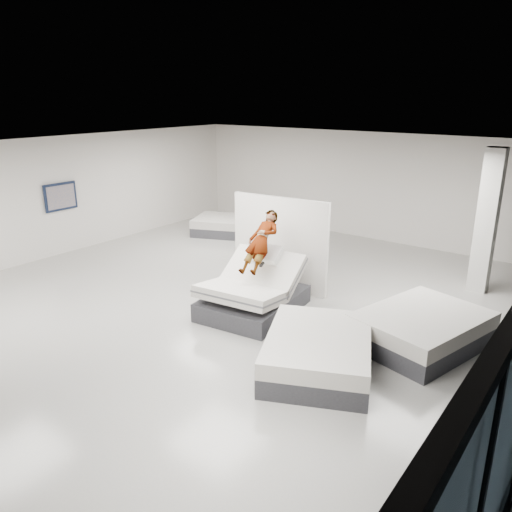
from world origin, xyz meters
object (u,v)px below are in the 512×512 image
wall_poster (61,197)px  flat_bed_right_near (318,352)px  remote (262,264)px  column (487,222)px  hero_bed (253,294)px  person (261,250)px  flat_bed_right_far (422,329)px  divider_panel (280,244)px  flat_bed_left_far (226,226)px

wall_poster → flat_bed_right_near: bearing=-7.6°
remote → wall_poster: bearing=173.1°
flat_bed_right_near → column: (1.18, 5.16, 1.30)m
hero_bed → person: size_ratio=1.50×
flat_bed_right_far → column: column is taller
hero_bed → wall_poster: wall_poster is taller
column → hero_bed: bearing=-129.9°
divider_panel → column: 4.55m
hero_bed → flat_bed_right_far: 3.31m
hero_bed → flat_bed_right_near: hero_bed is taller
remote → flat_bed_right_near: size_ratio=0.05×
flat_bed_right_far → flat_bed_left_far: bearing=154.5°
person → flat_bed_right_near: 2.81m
hero_bed → column: bearing=50.1°
column → flat_bed_left_far: bearing=178.4°
flat_bed_right_far → column: bearing=87.9°
remote → column: column is taller
flat_bed_left_far → flat_bed_right_near: bearing=-39.8°
flat_bed_right_near → wall_poster: size_ratio=2.78×
person → column: size_ratio=0.48×
person → flat_bed_left_far: (-4.24, 3.93, -0.97)m
remote → flat_bed_right_near: bearing=-36.6°
remote → column: 5.14m
flat_bed_left_far → wall_poster: size_ratio=2.47×
hero_bed → wall_poster: size_ratio=2.41×
hero_bed → divider_panel: bearing=102.9°
flat_bed_right_near → wall_poster: wall_poster is taller
person → divider_panel: size_ratio=0.65×
person → flat_bed_right_far: (3.28, 0.34, -0.93)m
person → flat_bed_left_far: person is taller
person → wall_poster: 6.55m
hero_bed → flat_bed_left_far: bearing=135.3°
divider_panel → column: column is taller
wall_poster → column: bearing=21.9°
flat_bed_right_near → flat_bed_left_far: flat_bed_right_near is taller
remote → flat_bed_right_far: size_ratio=0.05×
flat_bed_left_far → column: column is taller
remote → flat_bed_right_near: 2.39m
wall_poster → hero_bed: bearing=-0.2°
wall_poster → flat_bed_right_far: bearing=3.7°
flat_bed_right_near → wall_poster: 8.92m
person → flat_bed_left_far: 5.86m
hero_bed → person: person is taller
remote → hero_bed: bearing=171.0°
divider_panel → flat_bed_left_far: (-3.96, 2.83, -0.79)m
flat_bed_right_far → hero_bed: bearing=-168.6°
hero_bed → person: (-0.04, 0.31, 0.84)m
flat_bed_right_far → flat_bed_right_near: size_ratio=0.97×
flat_bed_left_far → wall_poster: bearing=-118.5°
hero_bed → remote: hero_bed is taller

